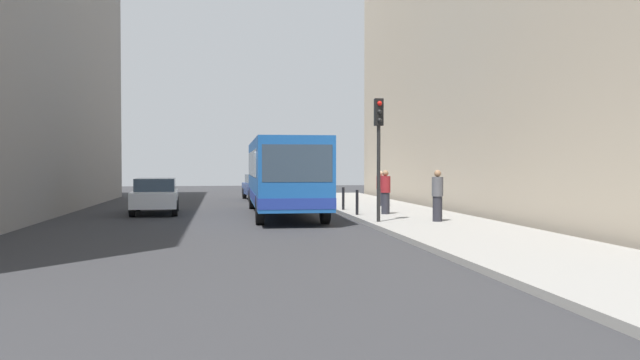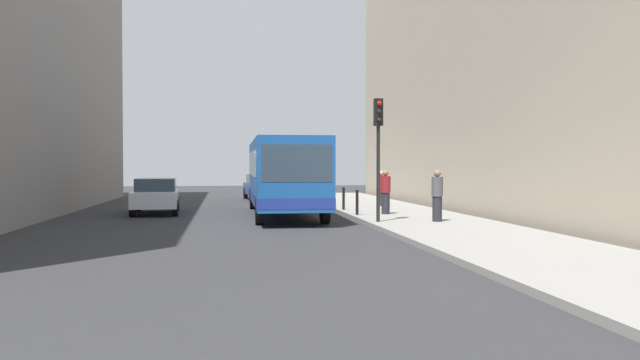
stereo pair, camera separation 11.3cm
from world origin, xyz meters
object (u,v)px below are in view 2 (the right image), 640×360
(car_beside_bus, at_px, (156,195))
(car_behind_bus, at_px, (262,186))
(bus, at_px, (283,173))
(bollard_near, at_px, (357,202))
(bollard_mid, at_px, (344,199))
(pedestrian_far_sidewalk, at_px, (381,188))
(pedestrian_mid_sidewalk, at_px, (386,192))
(traffic_light, at_px, (378,136))
(pedestrian_near_signal, at_px, (437,196))

(car_beside_bus, distance_m, car_behind_bus, 11.00)
(bus, relative_size, bollard_near, 11.64)
(car_beside_bus, relative_size, bollard_near, 4.73)
(car_beside_bus, distance_m, bollard_mid, 7.90)
(pedestrian_far_sidewalk, bearing_deg, pedestrian_mid_sidewalk, 69.27)
(car_behind_bus, height_order, pedestrian_mid_sidewalk, pedestrian_mid_sidewalk)
(bus, bearing_deg, pedestrian_far_sidewalk, -149.15)
(traffic_light, bearing_deg, pedestrian_far_sidewalk, 75.18)
(car_beside_bus, distance_m, pedestrian_near_signal, 12.09)
(bollard_mid, bearing_deg, bollard_near, -90.00)
(bollard_near, distance_m, pedestrian_far_sidewalk, 5.42)
(bollard_near, height_order, bollard_mid, same)
(pedestrian_near_signal, bearing_deg, pedestrian_far_sidewalk, -176.90)
(bus, bearing_deg, bollard_mid, -167.08)
(car_beside_bus, xyz_separation_m, pedestrian_far_sidewalk, (10.01, 1.15, 0.17))
(pedestrian_near_signal, bearing_deg, bollard_mid, -156.67)
(bollard_mid, bearing_deg, pedestrian_near_signal, -70.51)
(pedestrian_near_signal, bearing_deg, car_beside_bus, -121.10)
(bus, xyz_separation_m, bollard_mid, (2.60, 0.56, -1.10))
(bollard_mid, xyz_separation_m, pedestrian_mid_sidewalk, (1.17, -2.51, 0.37))
(bollard_near, relative_size, bollard_mid, 1.00)
(traffic_light, xyz_separation_m, pedestrian_near_signal, (1.98, -0.20, -1.99))
(bollard_mid, bearing_deg, bus, -167.95)
(bollard_mid, bearing_deg, pedestrian_far_sidewalk, 45.29)
(car_behind_bus, distance_m, traffic_light, 16.90)
(pedestrian_mid_sidewalk, bearing_deg, pedestrian_far_sidewalk, -146.45)
(car_beside_bus, relative_size, pedestrian_far_sidewalk, 2.77)
(bollard_near, distance_m, pedestrian_near_signal, 3.77)
(bollard_near, bearing_deg, pedestrian_mid_sidewalk, 11.26)
(pedestrian_near_signal, xyz_separation_m, pedestrian_far_sidewalk, (0.11, 8.07, -0.06))
(traffic_light, distance_m, bollard_mid, 6.15)
(car_behind_bus, xyz_separation_m, pedestrian_near_signal, (4.88, -16.70, 0.23))
(car_beside_bus, relative_size, car_behind_bus, 0.99)
(bus, xyz_separation_m, pedestrian_mid_sidewalk, (3.77, -1.96, -0.73))
(traffic_light, height_order, pedestrian_mid_sidewalk, traffic_light)
(bus, bearing_deg, traffic_light, 118.73)
(pedestrian_mid_sidewalk, bearing_deg, bollard_mid, -109.36)
(car_beside_bus, distance_m, pedestrian_mid_sidewalk, 9.69)
(traffic_light, bearing_deg, car_behind_bus, 99.97)
(car_beside_bus, xyz_separation_m, car_behind_bus, (5.03, 9.78, 0.00))
(bus, relative_size, bollard_mid, 11.64)
(car_beside_bus, bearing_deg, bollard_near, 151.09)
(bollard_mid, height_order, pedestrian_far_sidewalk, pedestrian_far_sidewalk)
(car_beside_bus, xyz_separation_m, pedestrian_near_signal, (9.91, -6.92, 0.23))
(bollard_mid, relative_size, pedestrian_far_sidewalk, 0.59)
(pedestrian_far_sidewalk, bearing_deg, bus, 21.35)
(car_behind_bus, distance_m, bollard_mid, 11.19)
(pedestrian_mid_sidewalk, bearing_deg, pedestrian_near_signal, 60.74)
(pedestrian_near_signal, relative_size, pedestrian_far_sidewalk, 1.07)
(bus, height_order, bollard_near, bus)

